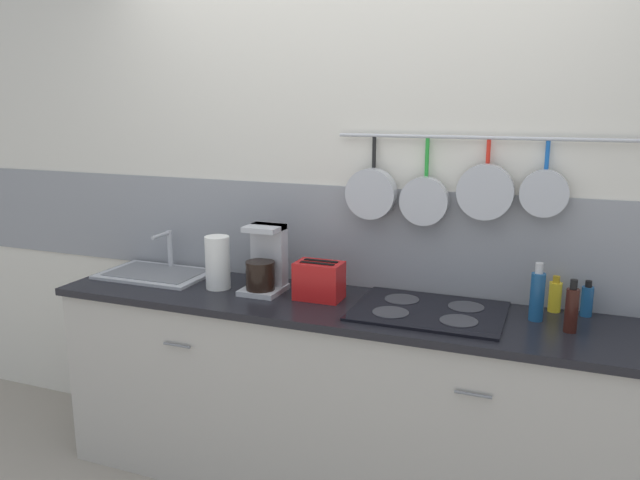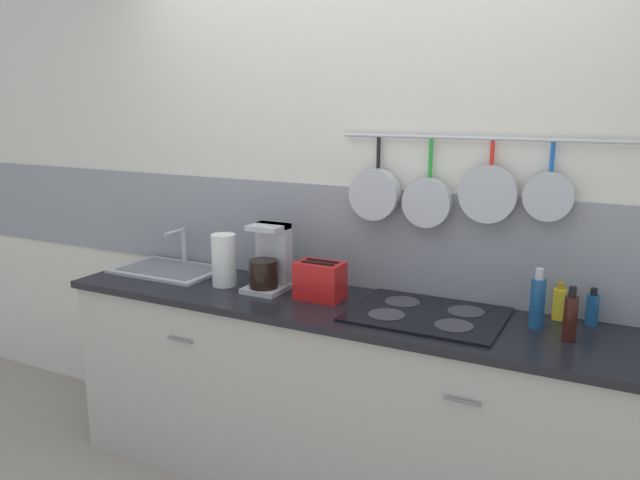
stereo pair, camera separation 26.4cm
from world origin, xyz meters
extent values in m
cube|color=silver|center=(0.00, 0.33, 1.30)|extent=(7.20, 0.06, 2.60)
cube|color=gray|center=(0.00, 0.32, 1.17)|extent=(7.20, 0.07, 0.49)
cylinder|color=#B7BABF|center=(0.60, 0.27, 1.66)|extent=(1.35, 0.02, 0.02)
cylinder|color=black|center=(0.09, 0.27, 1.58)|extent=(0.02, 0.02, 0.14)
cylinder|color=#B7BABF|center=(0.09, 0.24, 1.39)|extent=(0.23, 0.07, 0.23)
cylinder|color=green|center=(0.34, 0.27, 1.57)|extent=(0.02, 0.02, 0.17)
cylinder|color=#B7BABF|center=(0.34, 0.25, 1.37)|extent=(0.22, 0.05, 0.22)
cylinder|color=red|center=(0.60, 0.27, 1.60)|extent=(0.02, 0.02, 0.10)
cylinder|color=#B7BABF|center=(0.60, 0.24, 1.43)|extent=(0.24, 0.06, 0.24)
cylinder|color=#1959B2|center=(0.84, 0.27, 1.59)|extent=(0.02, 0.02, 0.12)
cylinder|color=#B7BABF|center=(0.84, 0.25, 1.43)|extent=(0.20, 0.04, 0.20)
cube|color=#B7B2A8|center=(0.00, 0.00, 0.44)|extent=(2.64, 0.53, 0.89)
cylinder|color=slate|center=(-0.66, -0.28, 0.73)|extent=(0.14, 0.01, 0.01)
cylinder|color=slate|center=(0.66, -0.28, 0.73)|extent=(0.14, 0.01, 0.01)
cube|color=black|center=(0.00, 0.00, 0.91)|extent=(2.68, 0.57, 0.03)
cube|color=#B7BABF|center=(-1.02, 0.08, 0.93)|extent=(0.55, 0.36, 0.01)
cube|color=slate|center=(-1.02, 0.08, 0.94)|extent=(0.47, 0.29, 0.00)
cylinder|color=#B7BABF|center=(-1.02, 0.22, 1.03)|extent=(0.03, 0.03, 0.21)
cylinder|color=#B7BABF|center=(-1.02, 0.15, 1.13)|extent=(0.02, 0.15, 0.02)
cylinder|color=white|center=(-0.61, 0.01, 1.05)|extent=(0.12, 0.12, 0.26)
cube|color=#B7BABF|center=(-0.37, 0.03, 0.94)|extent=(0.18, 0.21, 0.02)
cube|color=#B7BABF|center=(-0.37, 0.10, 1.08)|extent=(0.16, 0.07, 0.32)
cylinder|color=black|center=(-0.37, 0.00, 1.02)|extent=(0.14, 0.14, 0.13)
cube|color=#B7BABF|center=(-0.37, 0.05, 1.23)|extent=(0.16, 0.16, 0.02)
cube|color=red|center=(-0.09, 0.03, 1.01)|extent=(0.21, 0.14, 0.17)
cube|color=black|center=(-0.09, 0.01, 1.10)|extent=(0.16, 0.03, 0.00)
cube|color=black|center=(-0.09, 0.06, 1.10)|extent=(0.16, 0.03, 0.00)
cube|color=black|center=(-0.20, 0.03, 1.04)|extent=(0.02, 0.02, 0.02)
cube|color=black|center=(0.42, 0.03, 0.93)|extent=(0.64, 0.48, 0.01)
cylinder|color=#38383D|center=(0.28, -0.06, 0.94)|extent=(0.16, 0.16, 0.00)
cylinder|color=#38383D|center=(0.56, -0.06, 0.94)|extent=(0.16, 0.16, 0.00)
cylinder|color=#38383D|center=(0.28, 0.13, 0.94)|extent=(0.16, 0.16, 0.00)
cylinder|color=#38383D|center=(0.56, 0.13, 0.94)|extent=(0.16, 0.16, 0.00)
cylinder|color=navy|center=(0.85, 0.10, 1.02)|extent=(0.06, 0.06, 0.20)
cylinder|color=beige|center=(0.85, 0.10, 1.15)|extent=(0.03, 0.03, 0.04)
cylinder|color=yellow|center=(0.92, 0.24, 0.99)|extent=(0.05, 0.05, 0.13)
cylinder|color=#B28C19|center=(0.92, 0.24, 1.07)|extent=(0.03, 0.03, 0.03)
cylinder|color=#33140F|center=(0.98, 0.01, 1.01)|extent=(0.05, 0.05, 0.17)
cylinder|color=black|center=(0.98, 0.01, 1.12)|extent=(0.03, 0.03, 0.04)
cylinder|color=navy|center=(1.04, 0.23, 0.99)|extent=(0.05, 0.05, 0.13)
cylinder|color=black|center=(1.04, 0.23, 1.06)|extent=(0.03, 0.03, 0.03)
camera|label=1|loc=(0.92, -2.51, 1.81)|focal=35.00mm
camera|label=2|loc=(1.16, -2.40, 1.81)|focal=35.00mm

